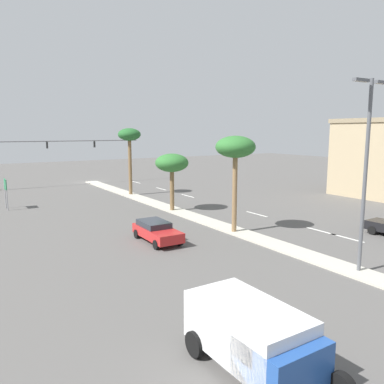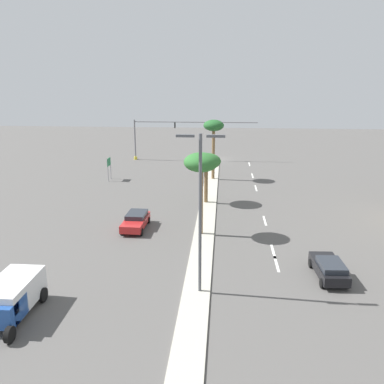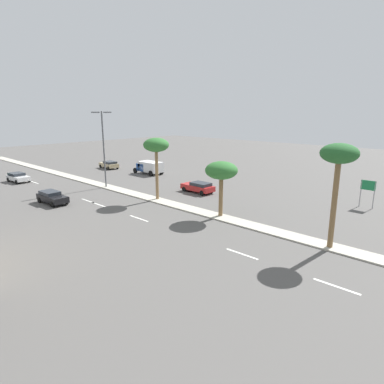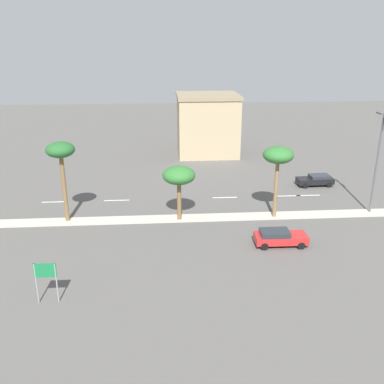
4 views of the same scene
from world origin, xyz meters
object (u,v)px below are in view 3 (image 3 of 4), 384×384
at_px(palm_tree_right, 221,171).
at_px(sedan_tan_trailing, 109,164).
at_px(box_truck, 149,167).
at_px(directional_road_sign, 368,188).
at_px(sedan_red_front, 198,187).
at_px(sedan_black_leading, 52,197).
at_px(street_lamp_outboard, 103,144).
at_px(palm_tree_rear, 156,146).
at_px(sedan_white_left, 18,177).
at_px(palm_tree_mid, 339,158).

relative_size(palm_tree_right, sedan_tan_trailing, 1.22).
bearing_deg(box_truck, directional_road_sign, -84.57).
xyz_separation_m(directional_road_sign, sedan_red_front, (-7.38, 18.13, -1.43)).
bearing_deg(sedan_black_leading, box_truck, 17.92).
relative_size(street_lamp_outboard, sedan_red_front, 2.22).
bearing_deg(sedan_black_leading, palm_tree_right, -61.54).
bearing_deg(sedan_red_front, directional_road_sign, -67.85).
height_order(directional_road_sign, palm_tree_right, palm_tree_right).
distance_m(palm_tree_rear, sedan_tan_trailing, 25.85).
relative_size(sedan_white_left, sedan_tan_trailing, 0.93).
relative_size(palm_tree_mid, sedan_white_left, 1.91).
bearing_deg(street_lamp_outboard, sedan_red_front, -59.99).
xyz_separation_m(directional_road_sign, box_truck, (-3.15, 33.17, -0.99)).
xyz_separation_m(palm_tree_mid, box_truck, (10.78, 34.60, -5.76)).
xyz_separation_m(sedan_white_left, sedan_black_leading, (-1.88, -15.61, 0.02)).
bearing_deg(palm_tree_mid, palm_tree_right, 87.54).
relative_size(sedan_white_left, sedan_red_front, 0.90).
height_order(street_lamp_outboard, box_truck, street_lamp_outboard).
bearing_deg(palm_tree_right, street_lamp_outboard, 91.42).
relative_size(palm_tree_right, sedan_red_front, 1.19).
bearing_deg(palm_tree_rear, palm_tree_right, -90.13).
bearing_deg(palm_tree_mid, box_truck, 72.70).
distance_m(street_lamp_outboard, box_truck, 12.40).
relative_size(directional_road_sign, palm_tree_mid, 0.38).
relative_size(palm_tree_mid, palm_tree_right, 1.45).
bearing_deg(palm_tree_rear, sedan_black_leading, 140.93).
height_order(street_lamp_outboard, sedan_white_left, street_lamp_outboard).
relative_size(sedan_white_left, sedan_black_leading, 0.94).
xyz_separation_m(palm_tree_mid, sedan_red_front, (6.55, 19.56, -6.20)).
relative_size(palm_tree_rear, sedan_black_leading, 1.63).
height_order(palm_tree_mid, sedan_tan_trailing, palm_tree_mid).
bearing_deg(sedan_tan_trailing, box_truck, -80.97).
relative_size(palm_tree_right, sedan_black_leading, 1.23).
relative_size(palm_tree_mid, palm_tree_rear, 1.10).
bearing_deg(palm_tree_right, directional_road_sign, -35.60).
bearing_deg(sedan_white_left, palm_tree_right, -77.23).
distance_m(sedan_white_left, box_truck, 20.02).
distance_m(palm_tree_mid, sedan_white_left, 44.85).
height_order(palm_tree_right, sedan_white_left, palm_tree_right).
bearing_deg(sedan_red_front, box_truck, 74.30).
relative_size(street_lamp_outboard, sedan_black_leading, 2.30).
height_order(sedan_white_left, sedan_tan_trailing, sedan_tan_trailing).
height_order(palm_tree_rear, box_truck, palm_tree_rear).
distance_m(street_lamp_outboard, sedan_red_front, 14.18).
bearing_deg(palm_tree_mid, directional_road_sign, 5.87).
xyz_separation_m(directional_road_sign, street_lamp_outboard, (-13.95, 29.51, 3.89)).
bearing_deg(street_lamp_outboard, sedan_white_left, 118.23).
xyz_separation_m(palm_tree_right, sedan_white_left, (-7.43, 32.80, -3.89)).
xyz_separation_m(street_lamp_outboard, box_truck, (10.80, 3.66, -4.88)).
xyz_separation_m(palm_tree_right, box_truck, (10.30, 23.53, -3.41)).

